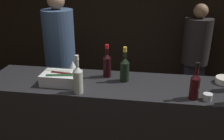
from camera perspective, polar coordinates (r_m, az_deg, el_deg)
name	(u,v)px	position (r m, az deg, el deg)	size (l,w,h in m)	color
wall_back_chalkboard	(131,14)	(4.30, 4.31, 12.66)	(6.40, 0.06, 2.80)	black
bar_counter	(112,131)	(2.63, -0.10, -13.85)	(2.43, 0.62, 1.09)	black
ice_bin_with_bottles	(62,78)	(2.37, -11.46, -1.70)	(0.36, 0.22, 0.11)	silver
wine_glass	(73,65)	(2.55, -8.96, 1.11)	(0.08, 0.08, 0.14)	silver
candle_votive	(208,97)	(2.19, 21.00, -5.74)	(0.08, 0.08, 0.06)	silver
red_wine_bottle_black_foil	(195,84)	(2.13, 18.44, -3.12)	(0.08, 0.08, 0.32)	black
red_wine_bottle_tall	(107,64)	(2.45, -1.14, 1.44)	(0.08, 0.08, 0.33)	black
champagne_bottle	(125,68)	(2.35, 2.91, 0.45)	(0.09, 0.09, 0.34)	black
white_wine_bottle	(78,78)	(2.14, -7.80, -1.89)	(0.08, 0.08, 0.34)	#B2B7AD
person_in_hoodie	(195,53)	(4.05, 18.51, 3.73)	(0.41, 0.41, 1.64)	black
person_blond_tee	(60,57)	(3.33, -11.71, 2.95)	(0.39, 0.39, 1.85)	black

